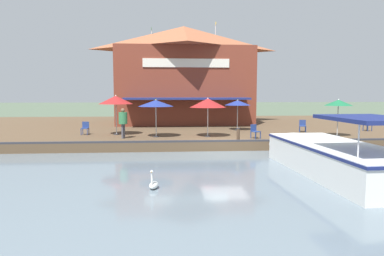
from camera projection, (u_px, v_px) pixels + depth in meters
name	position (u px, v px, depth m)	size (l,w,h in m)	color
ground_plane	(225.00, 153.00, 19.21)	(220.00, 220.00, 0.00)	#4C5B47
quay_deck	(204.00, 128.00, 30.09)	(22.00, 56.00, 0.60)	brown
quay_edge_fender	(225.00, 141.00, 19.24)	(0.20, 50.40, 0.10)	#2D2D33
waterfront_restaurant	(184.00, 74.00, 31.70)	(9.82, 12.34, 9.25)	brown
patio_umbrella_far_corner	(156.00, 103.00, 21.16)	(2.20, 2.20, 2.35)	#B7B7B7
patio_umbrella_by_entrance	(116.00, 100.00, 22.32)	(2.22, 2.22, 2.60)	#B7B7B7
patio_umbrella_near_quay_edge	(208.00, 103.00, 21.30)	(2.26, 2.26, 2.44)	#B7B7B7
patio_umbrella_back_row	(238.00, 103.00, 25.04)	(1.90, 1.90, 2.26)	#B7B7B7
patio_umbrella_mid_patio_left	(338.00, 103.00, 21.49)	(1.71, 1.71, 2.36)	#B7B7B7
cafe_chair_beside_entrance	(303.00, 125.00, 24.11)	(0.55, 0.55, 0.85)	navy
cafe_chair_facing_river	(255.00, 131.00, 20.61)	(0.59, 0.59, 0.85)	navy
cafe_chair_under_first_umbrella	(85.00, 127.00, 22.56)	(0.46, 0.46, 0.85)	navy
cafe_chair_back_row_seat	(367.00, 124.00, 24.84)	(0.56, 0.56, 0.85)	navy
person_mid_patio	(123.00, 119.00, 20.56)	(0.52, 0.52, 1.82)	#4C4C56
motorboat_distant_upstream	(327.00, 154.00, 14.41)	(9.34, 3.22, 2.44)	white
mooring_post	(238.00, 134.00, 19.52)	(0.22, 0.22, 0.75)	#473323
swan	(154.00, 185.00, 11.60)	(0.63, 0.41, 0.69)	white
tree_downstream_bank	(154.00, 77.00, 36.82)	(4.70, 4.47, 6.85)	brown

